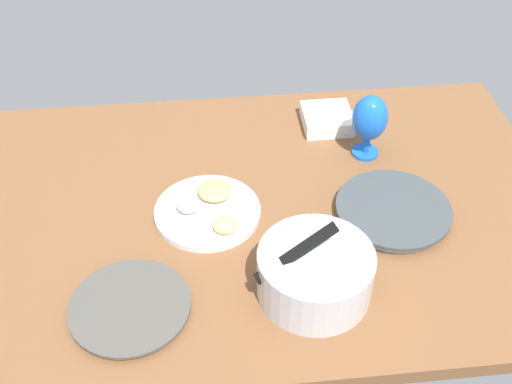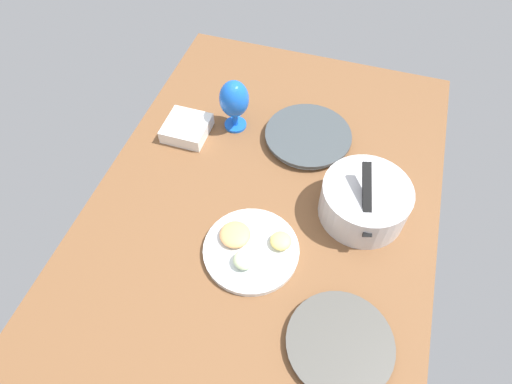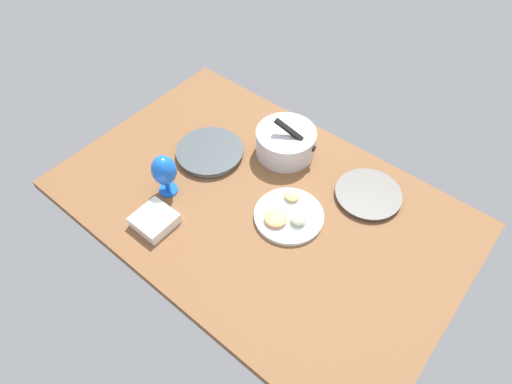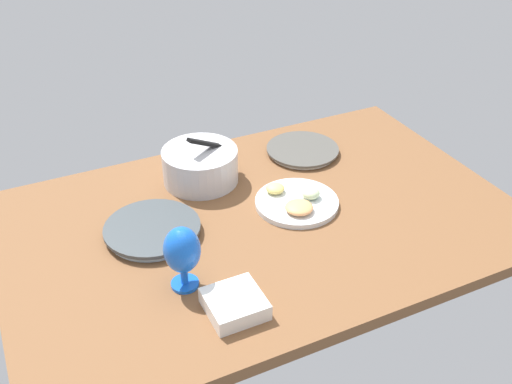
% 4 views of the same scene
% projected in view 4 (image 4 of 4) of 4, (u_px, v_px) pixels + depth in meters
% --- Properties ---
extents(ground_plane, '(1.60, 1.04, 0.04)m').
position_uv_depth(ground_plane, '(262.00, 223.00, 1.91)').
color(ground_plane, brown).
extents(dinner_plate_left, '(0.29, 0.29, 0.03)m').
position_uv_depth(dinner_plate_left, '(152.00, 230.00, 1.82)').
color(dinner_plate_left, silver).
rests_on(dinner_plate_left, ground_plane).
extents(dinner_plate_right, '(0.27, 0.27, 0.02)m').
position_uv_depth(dinner_plate_right, '(303.00, 150.00, 2.24)').
color(dinner_plate_right, silver).
rests_on(dinner_plate_right, ground_plane).
extents(mixing_bowl, '(0.27, 0.26, 0.18)m').
position_uv_depth(mixing_bowl, '(200.00, 164.00, 2.05)').
color(mixing_bowl, silver).
rests_on(mixing_bowl, ground_plane).
extents(fruit_platter, '(0.27, 0.27, 0.05)m').
position_uv_depth(fruit_platter, '(297.00, 202.00, 1.95)').
color(fruit_platter, silver).
rests_on(fruit_platter, ground_plane).
extents(hurricane_glass_blue, '(0.10, 0.10, 0.19)m').
position_uv_depth(hurricane_glass_blue, '(182.00, 252.00, 1.57)').
color(hurricane_glass_blue, blue).
rests_on(hurricane_glass_blue, ground_plane).
extents(square_bowl_white, '(0.14, 0.14, 0.05)m').
position_uv_depth(square_bowl_white, '(235.00, 303.00, 1.54)').
color(square_bowl_white, white).
rests_on(square_bowl_white, ground_plane).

